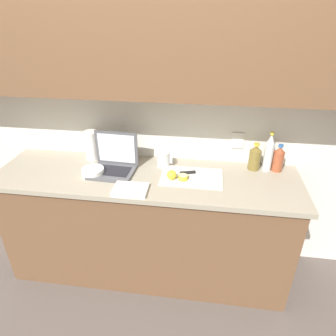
{
  "coord_description": "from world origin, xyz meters",
  "views": [
    {
      "loc": [
        0.41,
        -1.77,
        1.95
      ],
      "look_at": [
        0.16,
        -0.01,
        0.97
      ],
      "focal_mm": 32.0,
      "sensor_mm": 36.0,
      "label": 1
    }
  ],
  "objects_px": {
    "measuring_cup": "(163,159)",
    "bowl_white": "(93,172)",
    "bottle_green_soda": "(255,158)",
    "bottle_water_clear": "(278,159)",
    "knife": "(192,172)",
    "paper_towel_roll": "(92,145)",
    "laptop": "(114,162)",
    "cutting_board": "(192,177)",
    "bottle_oil_tall": "(269,153)",
    "lemon_whole_beside": "(172,175)",
    "lemon_half_cut": "(183,177)"
  },
  "relations": [
    {
      "from": "measuring_cup",
      "to": "bowl_white",
      "type": "bearing_deg",
      "value": -156.89
    },
    {
      "from": "bottle_green_soda",
      "to": "bottle_water_clear",
      "type": "distance_m",
      "value": 0.16
    },
    {
      "from": "knife",
      "to": "bottle_green_soda",
      "type": "relative_size",
      "value": 1.35
    },
    {
      "from": "knife",
      "to": "paper_towel_roll",
      "type": "relative_size",
      "value": 1.21
    },
    {
      "from": "laptop",
      "to": "paper_towel_roll",
      "type": "height_order",
      "value": "laptop"
    },
    {
      "from": "cutting_board",
      "to": "bottle_green_soda",
      "type": "xyz_separation_m",
      "value": [
        0.44,
        0.19,
        0.09
      ]
    },
    {
      "from": "bottle_oil_tall",
      "to": "bowl_white",
      "type": "distance_m",
      "value": 1.25
    },
    {
      "from": "bottle_green_soda",
      "to": "bottle_water_clear",
      "type": "relative_size",
      "value": 0.99
    },
    {
      "from": "measuring_cup",
      "to": "lemon_whole_beside",
      "type": "bearing_deg",
      "value": -65.87
    },
    {
      "from": "cutting_board",
      "to": "bottle_water_clear",
      "type": "distance_m",
      "value": 0.63
    },
    {
      "from": "lemon_whole_beside",
      "to": "bottle_green_soda",
      "type": "relative_size",
      "value": 0.32
    },
    {
      "from": "bottle_green_soda",
      "to": "paper_towel_roll",
      "type": "height_order",
      "value": "paper_towel_roll"
    },
    {
      "from": "cutting_board",
      "to": "bowl_white",
      "type": "height_order",
      "value": "bowl_white"
    },
    {
      "from": "bottle_green_soda",
      "to": "measuring_cup",
      "type": "xyz_separation_m",
      "value": [
        -0.66,
        -0.05,
        -0.04
      ]
    },
    {
      "from": "lemon_half_cut",
      "to": "bowl_white",
      "type": "height_order",
      "value": "bowl_white"
    },
    {
      "from": "lemon_whole_beside",
      "to": "bottle_water_clear",
      "type": "height_order",
      "value": "bottle_water_clear"
    },
    {
      "from": "laptop",
      "to": "bottle_green_soda",
      "type": "height_order",
      "value": "laptop"
    },
    {
      "from": "bottle_green_soda",
      "to": "bottle_oil_tall",
      "type": "height_order",
      "value": "bottle_oil_tall"
    },
    {
      "from": "cutting_board",
      "to": "measuring_cup",
      "type": "bearing_deg",
      "value": 147.74
    },
    {
      "from": "cutting_board",
      "to": "lemon_whole_beside",
      "type": "xyz_separation_m",
      "value": [
        -0.13,
        -0.05,
        0.04
      ]
    },
    {
      "from": "bottle_green_soda",
      "to": "cutting_board",
      "type": "bearing_deg",
      "value": -156.74
    },
    {
      "from": "cutting_board",
      "to": "bottle_green_soda",
      "type": "relative_size",
      "value": 2.09
    },
    {
      "from": "cutting_board",
      "to": "bottle_water_clear",
      "type": "relative_size",
      "value": 2.08
    },
    {
      "from": "bottle_water_clear",
      "to": "measuring_cup",
      "type": "relative_size",
      "value": 1.81
    },
    {
      "from": "lemon_half_cut",
      "to": "bottle_green_soda",
      "type": "height_order",
      "value": "bottle_green_soda"
    },
    {
      "from": "lemon_half_cut",
      "to": "measuring_cup",
      "type": "bearing_deg",
      "value": 131.27
    },
    {
      "from": "cutting_board",
      "to": "knife",
      "type": "xyz_separation_m",
      "value": [
        0.0,
        0.04,
        0.01
      ]
    },
    {
      "from": "bottle_water_clear",
      "to": "bowl_white",
      "type": "distance_m",
      "value": 1.31
    },
    {
      "from": "laptop",
      "to": "measuring_cup",
      "type": "xyz_separation_m",
      "value": [
        0.34,
        0.11,
        -0.01
      ]
    },
    {
      "from": "laptop",
      "to": "knife",
      "type": "xyz_separation_m",
      "value": [
        0.56,
        0.02,
        -0.05
      ]
    },
    {
      "from": "lemon_whole_beside",
      "to": "lemon_half_cut",
      "type": "bearing_deg",
      "value": 3.87
    },
    {
      "from": "measuring_cup",
      "to": "cutting_board",
      "type": "bearing_deg",
      "value": -32.26
    },
    {
      "from": "knife",
      "to": "bottle_water_clear",
      "type": "bearing_deg",
      "value": -2.72
    },
    {
      "from": "knife",
      "to": "laptop",
      "type": "bearing_deg",
      "value": 165.22
    },
    {
      "from": "lemon_half_cut",
      "to": "paper_towel_roll",
      "type": "relative_size",
      "value": 0.28
    },
    {
      "from": "knife",
      "to": "paper_towel_roll",
      "type": "height_order",
      "value": "paper_towel_roll"
    },
    {
      "from": "bottle_oil_tall",
      "to": "knife",
      "type": "bearing_deg",
      "value": -164.48
    },
    {
      "from": "bottle_oil_tall",
      "to": "laptop",
      "type": "bearing_deg",
      "value": -171.53
    },
    {
      "from": "cutting_board",
      "to": "bottle_water_clear",
      "type": "height_order",
      "value": "bottle_water_clear"
    },
    {
      "from": "laptop",
      "to": "bowl_white",
      "type": "height_order",
      "value": "laptop"
    },
    {
      "from": "bottle_water_clear",
      "to": "paper_towel_roll",
      "type": "bearing_deg",
      "value": -179.66
    },
    {
      "from": "cutting_board",
      "to": "lemon_whole_beside",
      "type": "relative_size",
      "value": 6.51
    },
    {
      "from": "cutting_board",
      "to": "bottle_oil_tall",
      "type": "bearing_deg",
      "value": 19.59
    },
    {
      "from": "lemon_half_cut",
      "to": "lemon_whole_beside",
      "type": "bearing_deg",
      "value": -176.13
    },
    {
      "from": "lemon_whole_beside",
      "to": "bottle_green_soda",
      "type": "bearing_deg",
      "value": 22.89
    },
    {
      "from": "cutting_board",
      "to": "measuring_cup",
      "type": "distance_m",
      "value": 0.26
    },
    {
      "from": "laptop",
      "to": "paper_towel_roll",
      "type": "relative_size",
      "value": 1.42
    },
    {
      "from": "cutting_board",
      "to": "bottle_oil_tall",
      "type": "height_order",
      "value": "bottle_oil_tall"
    },
    {
      "from": "cutting_board",
      "to": "measuring_cup",
      "type": "height_order",
      "value": "measuring_cup"
    },
    {
      "from": "measuring_cup",
      "to": "bottle_oil_tall",
      "type": "bearing_deg",
      "value": 3.77
    }
  ]
}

